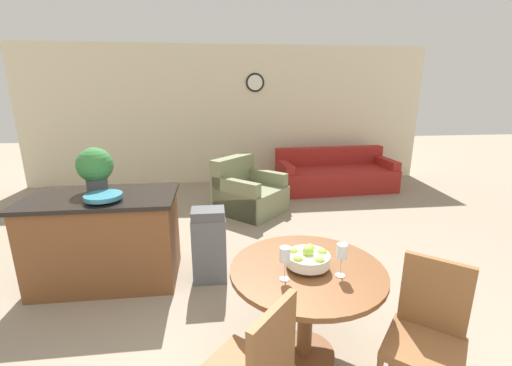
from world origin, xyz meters
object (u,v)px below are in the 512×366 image
teal_bowl (103,197)px  couch (335,175)px  potted_plant (95,167)px  armchair (248,194)px  dining_chair_near_right (428,330)px  trash_bin (209,245)px  dining_table (307,289)px  wine_glass_left (285,256)px  wine_glass_right (342,253)px  kitchen_island (106,239)px  fruit_bowl (308,258)px

teal_bowl → couch: 4.54m
potted_plant → armchair: 2.52m
dining_chair_near_right → trash_bin: dining_chair_near_right is taller
dining_table → dining_chair_near_right: dining_chair_near_right is taller
dining_table → teal_bowl: (-1.62, 1.08, 0.39)m
wine_glass_left → wine_glass_right: same height
potted_plant → teal_bowl: bearing=-65.5°
couch → dining_table: bearing=-114.9°
dining_chair_near_right → potted_plant: size_ratio=2.13×
potted_plant → trash_bin: bearing=-14.7°
kitchen_island → potted_plant: 0.72m
wine_glass_left → potted_plant: bearing=135.9°
kitchen_island → wine_glass_right: bearing=-36.1°
fruit_bowl → couch: bearing=67.9°
wine_glass_right → kitchen_island: (-1.89, 1.38, -0.43)m
dining_table → dining_chair_near_right: bearing=-35.6°
wine_glass_right → wine_glass_left: bearing=179.7°
dining_chair_near_right → teal_bowl: teal_bowl is taller
wine_glass_left → teal_bowl: teal_bowl is taller
dining_chair_near_right → wine_glass_right: (-0.44, 0.32, 0.37)m
kitchen_island → trash_bin: bearing=-6.6°
dining_table → wine_glass_left: size_ratio=4.71×
trash_bin → dining_chair_near_right: bearing=-50.3°
fruit_bowl → trash_bin: fruit_bowl is taller
kitchen_island → teal_bowl: teal_bowl is taller
wine_glass_left → wine_glass_right: bearing=-0.3°
dining_chair_near_right → kitchen_island: dining_chair_near_right is taller
wine_glass_left → potted_plant: size_ratio=0.52×
wine_glass_right → trash_bin: wine_glass_right is taller
dining_table → kitchen_island: bearing=143.6°
trash_bin → couch: size_ratio=0.34×
wine_glass_right → dining_table: bearing=145.8°
dining_chair_near_right → armchair: size_ratio=0.74×
potted_plant → trash_bin: (1.09, -0.29, -0.77)m
wine_glass_left → teal_bowl: bearing=140.0°
dining_chair_near_right → wine_glass_left: bearing=19.5°
dining_chair_near_right → trash_bin: bearing=-9.2°
kitchen_island → potted_plant: size_ratio=3.21×
fruit_bowl → couch: size_ratio=0.13×
dining_table → couch: 4.47m
fruit_bowl → teal_bowl: (-1.63, 1.08, 0.15)m
wine_glass_left → trash_bin: wine_glass_left is taller
teal_bowl → dining_chair_near_right: bearing=-34.2°
dining_chair_near_right → couch: 4.70m
dining_table → fruit_bowl: 0.24m
fruit_bowl → kitchen_island: bearing=143.7°
wine_glass_left → potted_plant: 2.24m
wine_glass_left → dining_chair_near_right: bearing=-21.7°
trash_bin → wine_glass_left: bearing=-68.2°
fruit_bowl → dining_table: bearing=-140.3°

